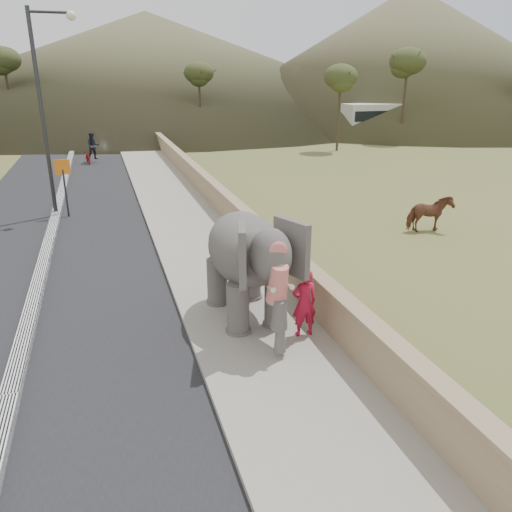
{
  "coord_description": "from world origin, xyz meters",
  "views": [
    {
      "loc": [
        -2.98,
        -8.14,
        5.62
      ],
      "look_at": [
        0.2,
        2.12,
        1.7
      ],
      "focal_mm": 35.0,
      "sensor_mm": 36.0,
      "label": 1
    }
  ],
  "objects_px": {
    "lamppost": "(48,95)",
    "cow": "(429,214)",
    "elephant_and_man": "(246,264)",
    "motorcyclist": "(91,151)"
  },
  "relations": [
    {
      "from": "motorcyclist",
      "to": "elephant_and_man",
      "type": "bearing_deg",
      "value": -81.83
    },
    {
      "from": "elephant_and_man",
      "to": "motorcyclist",
      "type": "height_order",
      "value": "elephant_and_man"
    },
    {
      "from": "lamppost",
      "to": "cow",
      "type": "bearing_deg",
      "value": -26.07
    },
    {
      "from": "lamppost",
      "to": "elephant_and_man",
      "type": "bearing_deg",
      "value": -67.52
    },
    {
      "from": "lamppost",
      "to": "motorcyclist",
      "type": "height_order",
      "value": "lamppost"
    },
    {
      "from": "cow",
      "to": "motorcyclist",
      "type": "relative_size",
      "value": 0.8
    },
    {
      "from": "cow",
      "to": "lamppost",
      "type": "bearing_deg",
      "value": 68.22
    },
    {
      "from": "lamppost",
      "to": "elephant_and_man",
      "type": "height_order",
      "value": "lamppost"
    },
    {
      "from": "cow",
      "to": "elephant_and_man",
      "type": "distance_m",
      "value": 9.9
    },
    {
      "from": "lamppost",
      "to": "motorcyclist",
      "type": "bearing_deg",
      "value": 85.17
    }
  ]
}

